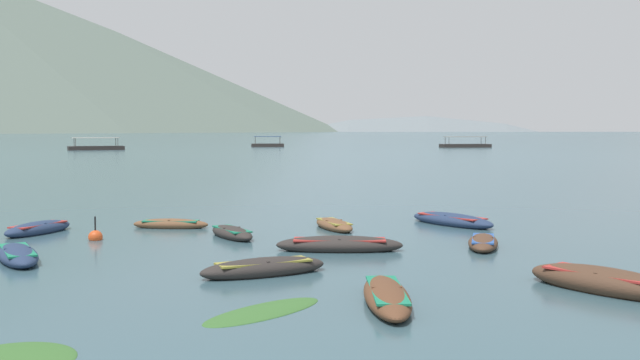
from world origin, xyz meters
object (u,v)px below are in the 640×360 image
at_px(rowboat_11, 339,245).
at_px(mooring_buoy, 95,237).
at_px(rowboat_1, 483,243).
at_px(rowboat_7, 38,229).
at_px(rowboat_9, 334,225).
at_px(rowboat_4, 171,224).
at_px(rowboat_10, 452,220).
at_px(rowboat_6, 232,233).
at_px(rowboat_8, 387,296).
at_px(rowboat_3, 18,255).
at_px(ferry_0, 268,145).
at_px(ferry_2, 465,145).
at_px(rowboat_2, 264,268).
at_px(ferry_1, 96,148).
at_px(rowboat_0, 604,282).

bearing_deg(rowboat_11, mooring_buoy, 163.29).
xyz_separation_m(rowboat_1, rowboat_7, (-16.08, 3.74, 0.03)).
bearing_deg(rowboat_9, mooring_buoy, -162.91).
height_order(rowboat_4, rowboat_9, rowboat_9).
bearing_deg(rowboat_4, rowboat_10, 3.06).
distance_m(rowboat_6, mooring_buoy, 4.84).
bearing_deg(rowboat_1, rowboat_7, 166.90).
distance_m(rowboat_7, rowboat_8, 16.59).
bearing_deg(rowboat_7, rowboat_3, -76.32).
xyz_separation_m(ferry_0, ferry_2, (42.68, -5.71, -0.00)).
distance_m(rowboat_8, rowboat_9, 12.50).
relative_size(rowboat_6, rowboat_7, 0.91).
height_order(rowboat_10, rowboat_11, rowboat_11).
height_order(rowboat_2, ferry_1, ferry_1).
relative_size(rowboat_1, rowboat_3, 0.87).
bearing_deg(rowboat_6, rowboat_7, 170.23).
relative_size(rowboat_8, rowboat_10, 0.96).
bearing_deg(ferry_1, rowboat_2, -72.76).
bearing_deg(rowboat_2, rowboat_11, 59.39).
bearing_deg(rowboat_1, ferry_2, 77.23).
xyz_separation_m(rowboat_8, mooring_buoy, (-9.23, 9.82, -0.06)).
bearing_deg(rowboat_7, ferry_1, 104.20).
bearing_deg(rowboat_9, rowboat_6, -150.54).
distance_m(rowboat_1, ferry_1, 123.41).
height_order(rowboat_3, ferry_0, ferry_0).
xyz_separation_m(rowboat_1, ferry_1, (-44.27, 115.20, 0.30)).
height_order(rowboat_8, rowboat_10, rowboat_10).
height_order(rowboat_7, rowboat_9, rowboat_7).
bearing_deg(ferry_0, rowboat_1, -84.70).
height_order(rowboat_6, ferry_2, ferry_2).
bearing_deg(rowboat_3, ferry_0, 89.23).
bearing_deg(rowboat_7, rowboat_8, -44.33).
relative_size(rowboat_1, rowboat_7, 0.97).
xyz_separation_m(rowboat_8, ferry_0, (-8.56, 145.44, 0.28)).
bearing_deg(ferry_1, rowboat_6, -72.46).
distance_m(rowboat_0, rowboat_3, 16.58).
bearing_deg(rowboat_3, rowboat_10, 27.80).
distance_m(rowboat_6, rowboat_9, 4.42).
relative_size(rowboat_1, ferry_2, 0.30).
distance_m(rowboat_3, rowboat_11, 9.91).
distance_m(rowboat_0, rowboat_8, 5.59).
relative_size(rowboat_6, rowboat_11, 0.75).
height_order(ferry_0, ferry_2, same).
bearing_deg(rowboat_6, mooring_buoy, -174.21).
xyz_separation_m(rowboat_8, ferry_1, (-40.06, 123.05, 0.28)).
bearing_deg(ferry_1, rowboat_10, -67.91).
height_order(ferry_0, mooring_buoy, ferry_0).
bearing_deg(rowboat_2, rowboat_8, -49.08).
distance_m(rowboat_10, ferry_1, 118.15).
height_order(rowboat_11, ferry_2, ferry_2).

